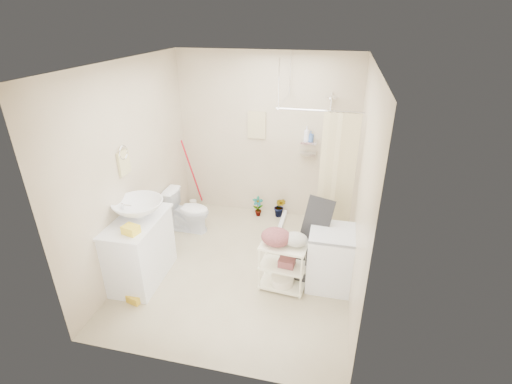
{
  "coord_description": "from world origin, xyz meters",
  "views": [
    {
      "loc": [
        1.08,
        -3.88,
        3.07
      ],
      "look_at": [
        0.14,
        0.25,
        1.01
      ],
      "focal_mm": 26.0,
      "sensor_mm": 36.0,
      "label": 1
    }
  ],
  "objects_px": {
    "toilet": "(188,210)",
    "laundry_rack": "(283,262)",
    "washing_machine": "(330,258)",
    "vanity": "(140,250)"
  },
  "relations": [
    {
      "from": "laundry_rack",
      "to": "vanity",
      "type": "bearing_deg",
      "value": -167.9
    },
    {
      "from": "washing_machine",
      "to": "laundry_rack",
      "type": "xyz_separation_m",
      "value": [
        -0.55,
        -0.2,
        -0.01
      ]
    },
    {
      "from": "washing_machine",
      "to": "laundry_rack",
      "type": "relative_size",
      "value": 1.02
    },
    {
      "from": "vanity",
      "to": "laundry_rack",
      "type": "xyz_separation_m",
      "value": [
        1.75,
        0.2,
        -0.05
      ]
    },
    {
      "from": "toilet",
      "to": "laundry_rack",
      "type": "xyz_separation_m",
      "value": [
        1.63,
        -1.03,
        0.04
      ]
    },
    {
      "from": "toilet",
      "to": "laundry_rack",
      "type": "distance_m",
      "value": 1.93
    },
    {
      "from": "laundry_rack",
      "to": "toilet",
      "type": "bearing_deg",
      "value": 153.34
    },
    {
      "from": "toilet",
      "to": "washing_machine",
      "type": "relative_size",
      "value": 0.88
    },
    {
      "from": "toilet",
      "to": "washing_machine",
      "type": "bearing_deg",
      "value": -109.36
    },
    {
      "from": "washing_machine",
      "to": "laundry_rack",
      "type": "bearing_deg",
      "value": -159.5
    }
  ]
}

